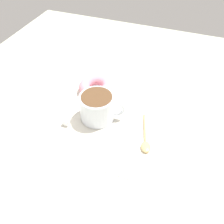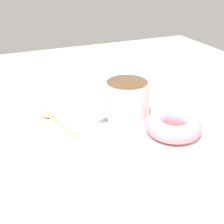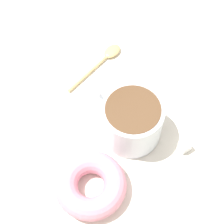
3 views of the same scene
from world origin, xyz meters
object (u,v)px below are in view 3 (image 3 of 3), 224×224
spoon (105,57)px  sugar_cube (185,146)px  coffee_cup (131,120)px  donut (91,185)px

spoon → sugar_cube: sugar_cube is taller
coffee_cup → sugar_cube: 9.57cm
donut → coffee_cup: bearing=-154.0°
sugar_cube → donut: bearing=-7.2°
coffee_cup → donut: coffee_cup is taller
donut → sugar_cube: size_ratio=6.25×
spoon → donut: bearing=53.7°
donut → sugar_cube: donut is taller
coffee_cup → donut: 11.73cm
donut → spoon: 24.85cm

